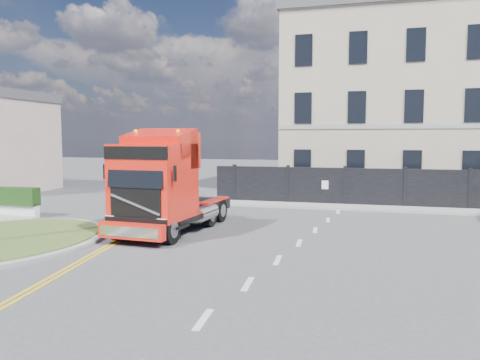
% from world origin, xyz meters
% --- Properties ---
extents(ground, '(120.00, 120.00, 0.00)m').
position_xyz_m(ground, '(0.00, 0.00, 0.00)').
color(ground, '#424244').
rests_on(ground, ground).
extents(hoarding_fence, '(18.80, 0.25, 2.00)m').
position_xyz_m(hoarding_fence, '(6.55, 9.00, 1.00)').
color(hoarding_fence, black).
rests_on(hoarding_fence, ground).
extents(georgian_building, '(12.30, 10.30, 12.80)m').
position_xyz_m(georgian_building, '(6.00, 16.50, 5.77)').
color(georgian_building, '#B1A48D').
rests_on(georgian_building, ground).
extents(pavement_far, '(20.00, 1.60, 0.12)m').
position_xyz_m(pavement_far, '(6.00, 8.10, 0.06)').
color(pavement_far, gray).
rests_on(pavement_far, ground).
extents(truck, '(2.77, 6.44, 3.77)m').
position_xyz_m(truck, '(-2.12, -0.28, 1.69)').
color(truck, black).
rests_on(truck, ground).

